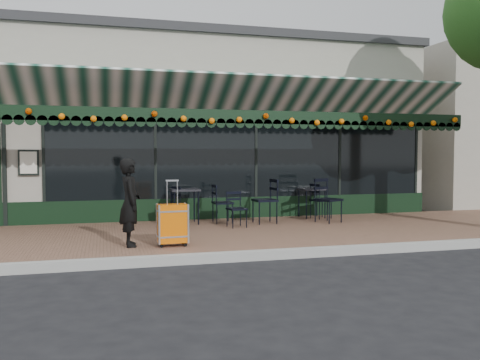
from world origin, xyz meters
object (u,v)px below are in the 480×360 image
object	(u,v)px
chair_a_front	(328,200)
chair_b_front	(237,209)
chair_a_left	(265,201)
chair_b_right	(223,203)
cafe_table_b	(185,192)
chair_b_left	(169,205)
suitcase	(172,224)
chair_a_right	(321,201)
woman	(130,203)
cafe_table_a	(312,191)

from	to	relation	value
chair_a_front	chair_b_front	world-z (taller)	chair_a_front
chair_a_left	chair_a_front	size ratio (longest dim) A/B	1.00
chair_b_right	chair_b_front	xyz separation A→B (m)	(0.13, -0.77, -0.06)
cafe_table_b	chair_a_front	bearing A→B (deg)	-11.78
chair_b_left	chair_b_front	bearing A→B (deg)	32.90
chair_a_left	chair_b_front	world-z (taller)	chair_a_left
suitcase	chair_a_right	bearing A→B (deg)	32.43
woman	chair_b_front	world-z (taller)	woman
suitcase	chair_a_front	world-z (taller)	suitcase
woman	chair_a_left	size ratio (longest dim) A/B	1.46
chair_b_right	chair_a_right	bearing A→B (deg)	-88.36
cafe_table_a	chair_a_left	bearing A→B (deg)	-154.43
woman	chair_a_front	bearing A→B (deg)	-70.81
chair_a_right	chair_a_front	distance (m)	0.74
cafe_table_b	chair_b_front	xyz separation A→B (m)	(0.97, -0.84, -0.31)
cafe_table_b	chair_a_right	xyz separation A→B (m)	(3.28, 0.07, -0.27)
cafe_table_a	chair_b_front	size ratio (longest dim) A/B	0.93
chair_b_front	cafe_table_b	bearing A→B (deg)	129.68
cafe_table_b	chair_b_front	distance (m)	1.32
cafe_table_a	chair_a_right	size ratio (longest dim) A/B	0.83
suitcase	cafe_table_b	xyz separation A→B (m)	(0.62, 2.67, 0.32)
cafe_table_b	chair_b_left	world-z (taller)	chair_b_left
woman	chair_a_left	bearing A→B (deg)	-58.76
chair_a_front	chair_b_front	distance (m)	2.18
chair_b_front	cafe_table_a	bearing A→B (deg)	17.75
cafe_table_b	chair_b_left	xyz separation A→B (m)	(-0.34, 0.03, -0.27)
woman	chair_a_left	world-z (taller)	woman
cafe_table_b	chair_a_right	distance (m)	3.29
woman	cafe_table_b	bearing A→B (deg)	-30.80
cafe_table_a	chair_a_left	distance (m)	1.57
suitcase	chair_b_right	world-z (taller)	suitcase
chair_a_right	chair_b_front	distance (m)	2.49
chair_a_front	chair_b_right	size ratio (longest dim) A/B	1.15
cafe_table_a	suitcase	bearing A→B (deg)	-141.96
cafe_table_b	chair_a_left	world-z (taller)	chair_a_left
cafe_table_a	chair_b_right	distance (m)	2.32
chair_b_front	chair_b_left	bearing A→B (deg)	136.97
chair_a_right	chair_b_left	bearing A→B (deg)	77.40
cafe_table_b	chair_a_right	world-z (taller)	chair_a_right
chair_a_right	chair_a_front	world-z (taller)	chair_a_front
suitcase	chair_b_front	distance (m)	2.42
chair_a_left	chair_a_right	xyz separation A→B (m)	(1.56, 0.48, -0.08)
cafe_table_b	chair_b_front	size ratio (longest dim) A/B	1.02
cafe_table_a	chair_b_right	bearing A→B (deg)	-171.58
chair_a_right	chair_a_left	bearing A→B (deg)	93.92
chair_a_front	chair_a_right	bearing A→B (deg)	54.15
cafe_table_a	cafe_table_b	distance (m)	3.14
chair_a_left	cafe_table_b	bearing A→B (deg)	-106.50
suitcase	chair_b_left	world-z (taller)	suitcase
suitcase	chair_a_right	world-z (taller)	suitcase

